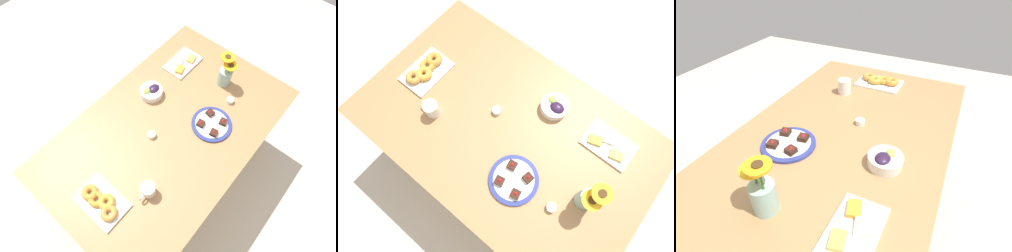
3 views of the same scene
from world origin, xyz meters
TOP-DOWN VIEW (x-y plane):
  - ground_plane at (0.00, 0.00)m, footprint 6.00×6.00m
  - dining_table at (0.00, 0.00)m, footprint 1.60×1.00m
  - coffee_mug at (0.37, 0.17)m, footprint 0.11×0.08m
  - grape_bowl at (-0.13, -0.26)m, footprint 0.15×0.15m
  - cheese_platter at (-0.47, -0.26)m, footprint 0.26×0.17m
  - croissant_platter at (0.58, 0.02)m, footprint 0.19×0.28m
  - jam_cup_honey at (-0.42, 0.18)m, footprint 0.05×0.05m
  - jam_cup_berry at (0.10, -0.04)m, footprint 0.05×0.05m
  - dessert_plate at (-0.20, 0.19)m, footprint 0.25×0.25m
  - flower_vase at (-0.53, 0.05)m, footprint 0.10×0.13m

SIDE VIEW (x-z plane):
  - ground_plane at x=0.00m, z-range 0.00..0.00m
  - dining_table at x=0.00m, z-range 0.28..1.02m
  - cheese_platter at x=-0.47m, z-range 0.73..0.77m
  - dessert_plate at x=-0.20m, z-range 0.72..0.78m
  - jam_cup_honey at x=-0.42m, z-range 0.74..0.77m
  - jam_cup_berry at x=0.10m, z-range 0.74..0.77m
  - croissant_platter at x=0.58m, z-range 0.74..0.79m
  - grape_bowl at x=-0.13m, z-range 0.74..0.80m
  - coffee_mug at x=0.37m, z-range 0.74..0.83m
  - flower_vase at x=-0.53m, z-range 0.70..0.94m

